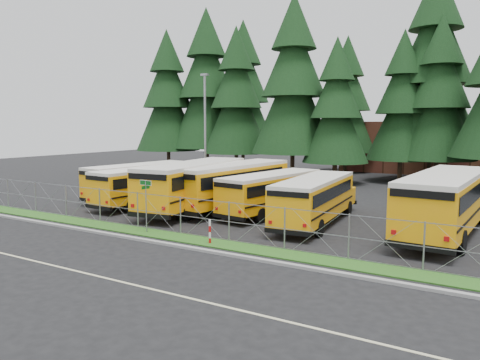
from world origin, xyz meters
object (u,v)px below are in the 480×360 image
Objects in this scene: bus_3 at (197,186)px; bus_5 at (274,193)px; bus_6 at (316,201)px; bus_east at (447,204)px; light_standard at (205,127)px; bus_2 at (151,186)px; striped_bollard at (210,232)px; bus_4 at (236,186)px; bus_1 at (143,182)px; street_sign at (146,195)px.

bus_5 is (5.10, 1.39, -0.29)m from bus_3.
bus_east is at bearing 3.14° from bus_6.
bus_east is 23.19m from light_standard.
bus_2 is 3.94m from bus_3.
light_standard is (-11.83, 16.36, 4.90)m from striped_bollard.
striped_bollard is at bearing -76.81° from bus_5.
bus_2 is at bearing -158.16° from bus_4.
bus_4 reaches higher than bus_1.
street_sign is 2.34× the size of striped_bollard.
bus_4 is 1.17× the size of light_standard.
bus_3 is 5.29m from bus_5.
bus_5 is at bearing 179.93° from bus_east.
bus_1 reaches higher than bus_6.
light_standard is (-14.46, 9.42, 4.15)m from bus_6.
light_standard is (-5.89, 9.29, 3.90)m from bus_3.
bus_2 is 0.99× the size of bus_6.
striped_bollard is (12.09, -8.46, -0.76)m from bus_1.
bus_5 is 10.28m from bus_east.
bus_5 is 8.53m from striped_bollard.
bus_1 is 3.69× the size of street_sign.
street_sign is 0.28× the size of light_standard.
bus_6 is (14.72, -1.52, -0.00)m from bus_1.
striped_bollard is at bearing -2.59° from street_sign.
street_sign is 4.44m from striped_bollard.
bus_5 is at bearing 8.30° from bus_3.
bus_6 is at bearing 0.34° from bus_1.
bus_4 is 11.70m from light_standard.
bus_east reaches higher than bus_1.
bus_2 is at bearing 144.96° from striped_bollard.
bus_3 is 15.38m from bus_east.
bus_2 is 1.01× the size of light_standard.
bus_3 is at bearing -157.22° from bus_5.
bus_east reaches higher than striped_bollard.
bus_6 is at bearing -9.92° from bus_4.
bus_3 is at bearing -6.57° from bus_1.
striped_bollard is at bearing -115.73° from bus_6.
bus_6 is 6.87m from bus_east.
bus_5 is 0.99× the size of light_standard.
bus_6 is 8.61× the size of striped_bollard.
bus_east is at bearing 6.12° from bus_2.
light_standard is at bearing 125.88° from striped_bollard.
bus_3 is at bearing 130.06° from striped_bollard.
bus_1 is at bearing 160.19° from bus_3.
bus_2 is at bearing 130.10° from street_sign.
bus_3 is 1.21× the size of light_standard.
light_standard is at bearing 141.95° from bus_6.
street_sign reaches higher than bus_2.
bus_5 is (3.07, -0.25, -0.24)m from bus_4.
street_sign is (-13.62, -7.72, 0.41)m from bus_east.
bus_east is at bearing -21.68° from light_standard.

